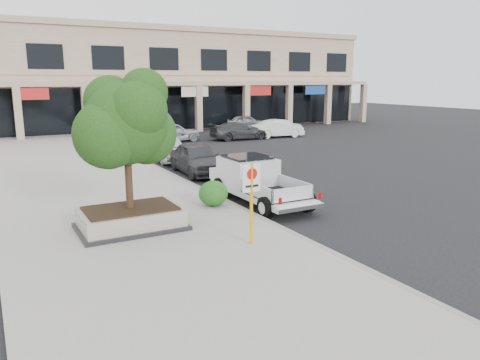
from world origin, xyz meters
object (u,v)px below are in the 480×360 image
pickup_truck (260,181)px  lot_car_f (281,127)px  lot_car_d (153,131)px  curb_car_c (141,140)px  lot_car_e (247,122)px  curb_car_b (166,150)px  lot_car_b (278,129)px  planter_tree (129,123)px  lot_car_a (171,132)px  curb_car_d (123,133)px  lot_car_c (239,131)px  no_parking_sign (251,193)px  planter (131,218)px  curb_car_a (197,158)px

pickup_truck → lot_car_f: bearing=54.5°
lot_car_d → lot_car_f: 11.06m
curb_car_c → lot_car_e: (13.02, 8.28, -0.00)m
curb_car_b → lot_car_b: size_ratio=0.97×
planter_tree → lot_car_a: (8.66, 19.64, -2.65)m
lot_car_e → curb_car_d: bearing=133.0°
curb_car_b → lot_car_c: bearing=38.5°
lot_car_e → lot_car_a: bearing=142.8°
no_parking_sign → curb_car_b: bearing=78.9°
planter → curb_car_d: 21.27m
curb_car_d → lot_car_a: (3.46, -0.80, -0.03)m
lot_car_a → lot_car_b: (8.74, -1.41, -0.06)m
curb_car_c → lot_car_b: size_ratio=1.11×
curb_car_b → lot_car_f: 15.37m
curb_car_a → lot_car_f: (13.10, 12.05, -0.12)m
curb_car_d → lot_car_d: size_ratio=1.03×
curb_car_a → curb_car_b: bearing=95.4°
planter → curb_car_c: bearing=72.0°
pickup_truck → lot_car_e: (13.17, 24.14, -0.18)m
curb_car_a → curb_car_d: curb_car_d is taller
pickup_truck → lot_car_c: size_ratio=1.17×
lot_car_c → lot_car_d: bearing=73.3°
no_parking_sign → curb_car_d: size_ratio=0.40×
planter → curb_car_a: bearing=53.7°
planter → lot_car_f: 27.17m
planter → lot_car_e: size_ratio=0.80×
lot_car_a → lot_car_e: bearing=-69.6°
planter → curb_car_b: size_ratio=0.77×
curb_car_d → lot_car_a: curb_car_d is taller
curb_car_d → lot_car_e: curb_car_d is taller
curb_car_d → lot_car_f: (13.37, -0.88, -0.12)m
curb_car_c → lot_car_a: size_ratio=1.06×
planter → planter_tree: bearing=49.0°
planter → curb_car_b: curb_car_b is taller
no_parking_sign → curb_car_d: no_parking_sign is taller
lot_car_d → lot_car_e: bearing=-46.1°
lot_car_a → lot_car_e: 11.18m
lot_car_d → lot_car_e: lot_car_d is taller
curb_car_c → curb_car_a: bearing=-95.0°
planter_tree → curb_car_c: 17.88m
curb_car_d → lot_car_e: 14.00m
no_parking_sign → pickup_truck: bearing=55.9°
curb_car_c → planter: bearing=-113.6°
lot_car_c → lot_car_d: (-6.32, 2.36, 0.08)m
lot_car_f → lot_car_c: bearing=91.3°
lot_car_a → lot_car_d: size_ratio=0.81×
curb_car_a → lot_car_e: 21.85m
lot_car_f → lot_car_b: bearing=127.0°
planter → curb_car_c: curb_car_c is taller
lot_car_a → lot_car_c: size_ratio=0.95×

